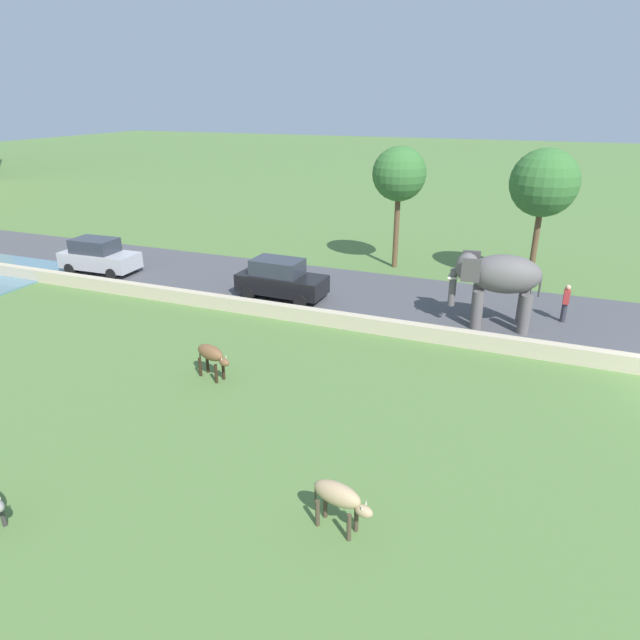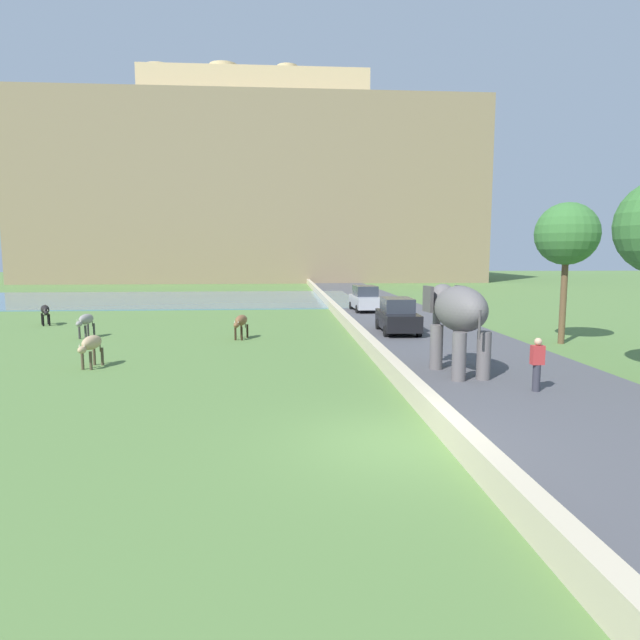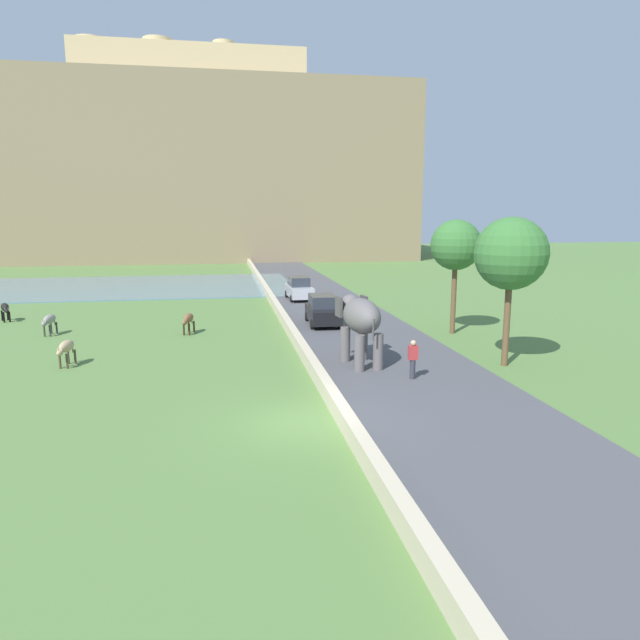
# 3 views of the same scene
# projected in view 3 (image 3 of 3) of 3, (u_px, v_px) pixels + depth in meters

# --- Properties ---
(ground_plane) EXTENTS (220.00, 220.00, 0.00)m
(ground_plane) POSITION_uv_depth(u_px,v_px,m) (304.00, 423.00, 17.80)
(ground_plane) COLOR #567A3D
(road_surface) EXTENTS (7.00, 120.00, 0.06)m
(road_surface) POSITION_uv_depth(u_px,v_px,m) (335.00, 312.00, 38.01)
(road_surface) COLOR #4C4C51
(road_surface) RESTS_ON ground
(barrier_wall) EXTENTS (0.40, 110.00, 0.60)m
(barrier_wall) POSITION_uv_depth(u_px,v_px,m) (282.00, 315.00, 35.38)
(barrier_wall) COLOR beige
(barrier_wall) RESTS_ON ground
(lake) EXTENTS (36.00, 18.00, 0.08)m
(lake) POSITION_uv_depth(u_px,v_px,m) (94.00, 287.00, 51.21)
(lake) COLOR slate
(lake) RESTS_ON ground
(hill_distant) EXTENTS (64.00, 28.00, 25.04)m
(hill_distant) POSITION_uv_depth(u_px,v_px,m) (196.00, 176.00, 87.37)
(hill_distant) COLOR #897556
(hill_distant) RESTS_ON ground
(fort_on_hill) EXTENTS (33.84, 8.00, 7.22)m
(fort_on_hill) POSITION_uv_depth(u_px,v_px,m) (188.00, 69.00, 84.43)
(fort_on_hill) COLOR tan
(fort_on_hill) RESTS_ON hill_distant
(elephant) EXTENTS (1.72, 3.55, 2.99)m
(elephant) POSITION_uv_depth(u_px,v_px,m) (360.00, 320.00, 24.29)
(elephant) COLOR #605B5B
(elephant) RESTS_ON ground
(person_beside_elephant) EXTENTS (0.36, 0.22, 1.63)m
(person_beside_elephant) POSITION_uv_depth(u_px,v_px,m) (413.00, 359.00, 22.24)
(person_beside_elephant) COLOR #33333D
(person_beside_elephant) RESTS_ON ground
(car_black) EXTENTS (1.90, 4.05, 1.80)m
(car_black) POSITION_uv_depth(u_px,v_px,m) (323.00, 310.00, 33.50)
(car_black) COLOR black
(car_black) RESTS_ON ground
(car_silver) EXTENTS (1.91, 4.06, 1.80)m
(car_silver) POSITION_uv_depth(u_px,v_px,m) (299.00, 289.00, 43.56)
(car_silver) COLOR #B7B7BC
(car_silver) RESTS_ON ground
(cow_black) EXTENTS (0.93, 1.39, 1.15)m
(cow_black) POSITION_uv_depth(u_px,v_px,m) (5.00, 308.00, 34.68)
(cow_black) COLOR black
(cow_black) RESTS_ON ground
(cow_tan) EXTENTS (0.65, 1.42, 1.15)m
(cow_tan) POSITION_uv_depth(u_px,v_px,m) (66.00, 348.00, 24.28)
(cow_tan) COLOR tan
(cow_tan) RESTS_ON ground
(cow_grey) EXTENTS (0.63, 1.42, 1.15)m
(cow_grey) POSITION_uv_depth(u_px,v_px,m) (49.00, 320.00, 30.65)
(cow_grey) COLOR gray
(cow_grey) RESTS_ON ground
(cow_brown) EXTENTS (0.74, 1.42, 1.15)m
(cow_brown) POSITION_uv_depth(u_px,v_px,m) (188.00, 319.00, 30.99)
(cow_brown) COLOR brown
(cow_brown) RESTS_ON ground
(tree_near) EXTENTS (2.74, 2.74, 6.27)m
(tree_near) POSITION_uv_depth(u_px,v_px,m) (456.00, 246.00, 30.45)
(tree_near) COLOR brown
(tree_near) RESTS_ON ground
(tree_mid) EXTENTS (3.09, 3.09, 6.43)m
(tree_mid) POSITION_uv_depth(u_px,v_px,m) (511.00, 254.00, 23.71)
(tree_mid) COLOR brown
(tree_mid) RESTS_ON ground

